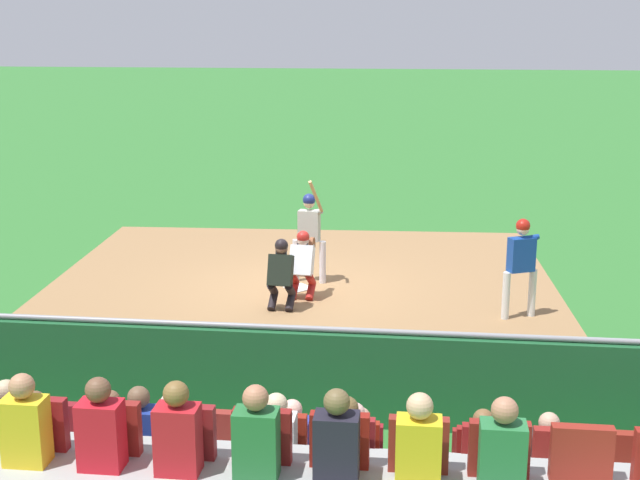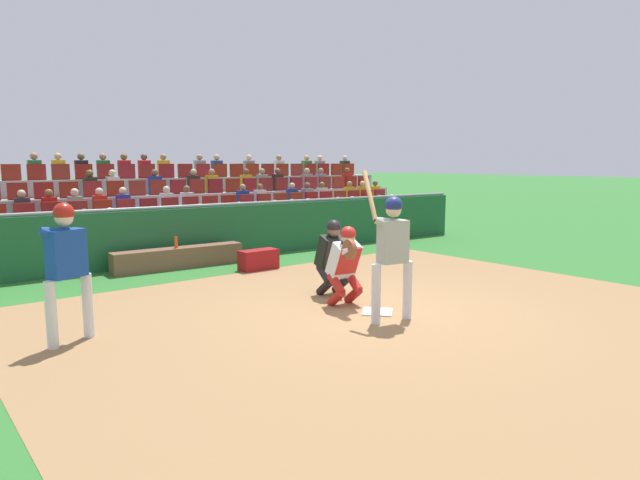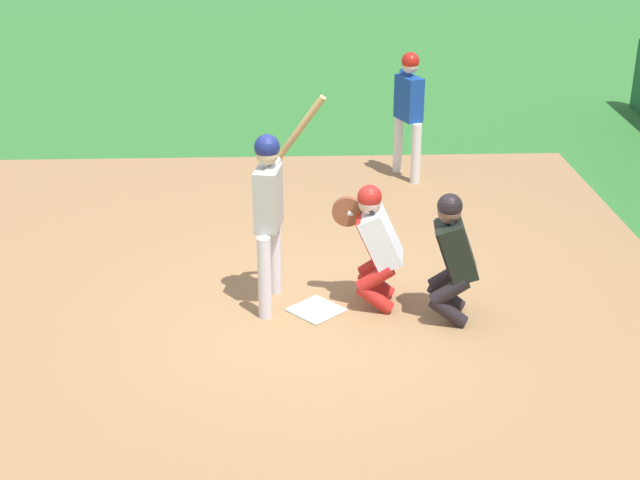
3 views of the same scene
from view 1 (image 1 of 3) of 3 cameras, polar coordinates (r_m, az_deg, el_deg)
The scene contains 11 objects.
ground_plane at distance 16.80m, azimuth -1.39°, elevation -3.19°, with size 160.00×160.00×0.00m, color #2E6F2D.
infield_dirt_patch at distance 17.27m, azimuth -1.16°, elevation -2.68°, with size 9.82×8.72×0.01m, color #987148.
home_plate_marker at distance 16.79m, azimuth -1.39°, elevation -3.13°, with size 0.44×0.44×0.02m, color white.
batter_at_plate at distance 16.91m, azimuth -0.69°, elevation 0.79°, with size 0.68×0.69×2.12m.
catcher_crouching at distance 16.03m, azimuth -1.12°, elevation -1.36°, with size 0.49×0.72×1.28m.
home_plate_umpire at distance 15.39m, azimuth -2.55°, elevation -2.06°, with size 0.48×0.48×1.30m.
dugout_wall at distance 11.34m, azimuth -5.49°, elevation -8.62°, with size 15.66×0.24×1.30m.
dugout_bench at distance 11.83m, azimuth 0.17°, elevation -9.66°, with size 2.81×0.40×0.44m, color brown.
water_bottle_on_bench at distance 11.72m, azimuth 0.51°, elevation -8.08°, with size 0.07×0.07×0.24m, color #E04A15.
equipment_duffel_bag at distance 13.08m, azimuth -4.85°, elevation -7.37°, with size 0.82×0.36×0.42m, color maroon.
on_deck_batter at distance 15.27m, azimuth 13.00°, elevation -1.15°, with size 0.64×0.39×1.75m.
Camera 1 is at (2.29, -15.87, 4.98)m, focal length 49.06 mm.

